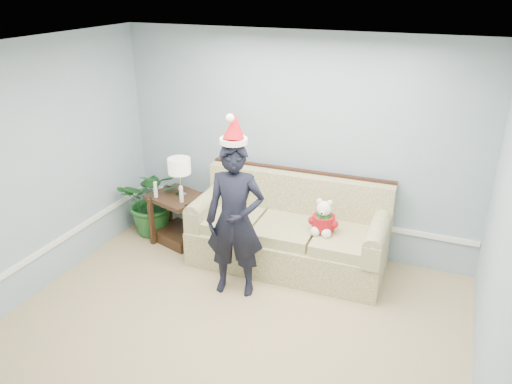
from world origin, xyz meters
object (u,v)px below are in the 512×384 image
at_px(sofa, 289,234).
at_px(side_table, 179,223).
at_px(teddy_bear, 323,221).
at_px(houseplant, 153,200).
at_px(table_lamp, 179,167).
at_px(man, 235,221).

relative_size(sofa, side_table, 2.87).
bearing_deg(teddy_bear, houseplant, 174.93).
height_order(side_table, table_lamp, table_lamp).
relative_size(sofa, teddy_bear, 5.60).
distance_m(sofa, man, 1.00).
bearing_deg(houseplant, side_table, -10.41).
bearing_deg(sofa, teddy_bear, -20.01).
xyz_separation_m(table_lamp, teddy_bear, (1.91, -0.12, -0.32)).
xyz_separation_m(table_lamp, man, (1.12, -0.77, -0.17)).
bearing_deg(sofa, table_lamp, 179.86).
xyz_separation_m(side_table, table_lamp, (0.06, 0.02, 0.78)).
relative_size(side_table, table_lamp, 1.59).
relative_size(man, teddy_bear, 4.17).
bearing_deg(houseplant, table_lamp, -7.16).
relative_size(table_lamp, houseplant, 0.54).
bearing_deg(side_table, teddy_bear, -2.86).
bearing_deg(teddy_bear, sofa, 160.59).
distance_m(side_table, man, 1.52).
bearing_deg(man, teddy_bear, 27.58).
distance_m(houseplant, man, 1.84).
xyz_separation_m(sofa, teddy_bear, (0.45, -0.15, 0.33)).
distance_m(sofa, houseplant, 1.94).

